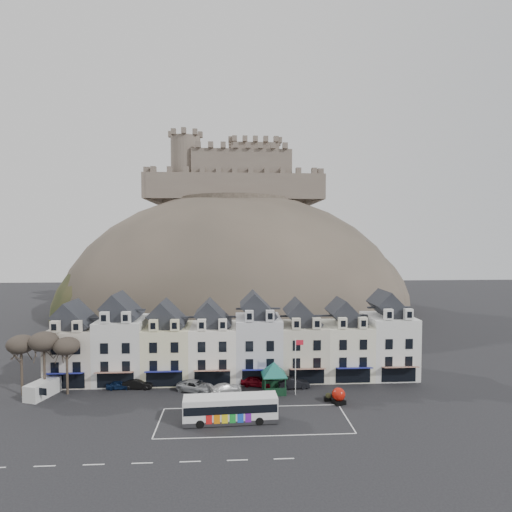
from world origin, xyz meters
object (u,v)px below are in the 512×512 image
(car_white, at_px, (226,388))
(flagpole, at_px, (296,363))
(red_buoy, at_px, (339,396))
(car_black, at_px, (138,384))
(white_van, at_px, (43,389))
(car_maroon, at_px, (256,381))
(car_silver, at_px, (196,386))
(car_navy, at_px, (120,385))
(car_charcoal, at_px, (294,383))
(bus, at_px, (230,408))
(bus_shelter, at_px, (274,369))

(car_white, bearing_deg, flagpole, -120.14)
(red_buoy, xyz_separation_m, car_black, (-27.00, 6.69, -0.37))
(white_van, distance_m, car_maroon, 28.94)
(car_black, relative_size, car_silver, 0.80)
(car_maroon, bearing_deg, flagpole, -109.09)
(car_silver, bearing_deg, car_navy, 106.60)
(car_navy, xyz_separation_m, car_silver, (10.84, -1.52, 0.13))
(car_white, bearing_deg, car_charcoal, -105.54)
(bus, xyz_separation_m, car_navy, (-15.72, 10.98, -1.07))
(bus_shelter, height_order, car_maroon, bus_shelter)
(white_van, distance_m, car_navy, 9.79)
(white_van, xyz_separation_m, car_navy, (9.52, 2.25, -0.46))
(flagpole, relative_size, car_white, 1.74)
(car_maroon, bearing_deg, red_buoy, -108.14)
(bus_shelter, distance_m, white_van, 31.22)
(bus_shelter, xyz_separation_m, white_van, (-31.14, 0.25, -2.24))
(red_buoy, xyz_separation_m, car_navy, (-29.55, 6.69, -0.45))
(white_van, bearing_deg, car_navy, 30.94)
(bus_shelter, bearing_deg, car_navy, 171.24)
(bus, relative_size, car_navy, 3.02)
(car_white, relative_size, car_maroon, 1.00)
(red_buoy, bearing_deg, bus_shelter, 152.13)
(car_black, height_order, car_silver, car_silver)
(flagpole, xyz_separation_m, car_white, (-9.54, 1.27, -3.79))
(car_navy, relative_size, car_charcoal, 0.81)
(red_buoy, distance_m, car_charcoal, 7.50)
(red_buoy, height_order, car_black, red_buoy)
(car_black, distance_m, car_charcoal, 22.06)
(car_silver, distance_m, car_maroon, 8.63)
(car_charcoal, bearing_deg, car_maroon, 75.15)
(car_black, relative_size, car_charcoal, 0.94)
(bus_shelter, bearing_deg, car_charcoal, 23.46)
(car_maroon, xyz_separation_m, car_charcoal, (5.25, -1.08, -0.03))
(car_black, xyz_separation_m, car_charcoal, (22.04, -1.08, 0.04))
(red_buoy, relative_size, flagpole, 0.27)
(flagpole, distance_m, white_van, 34.24)
(white_van, bearing_deg, bus_shelter, 17.19)
(flagpole, relative_size, car_navy, 2.15)
(bus_shelter, height_order, red_buoy, bus_shelter)
(white_van, distance_m, car_silver, 20.37)
(car_maroon, height_order, car_charcoal, car_maroon)
(white_van, xyz_separation_m, car_black, (12.07, 2.25, -0.38))
(car_navy, relative_size, car_black, 0.86)
(bus, relative_size, white_van, 2.15)
(car_maroon, bearing_deg, car_charcoal, -86.50)
(car_black, bearing_deg, car_charcoal, -89.26)
(bus, distance_m, white_van, 26.71)
(bus, distance_m, car_navy, 19.20)
(bus, bearing_deg, car_maroon, 68.83)
(bus_shelter, height_order, car_navy, bus_shelter)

